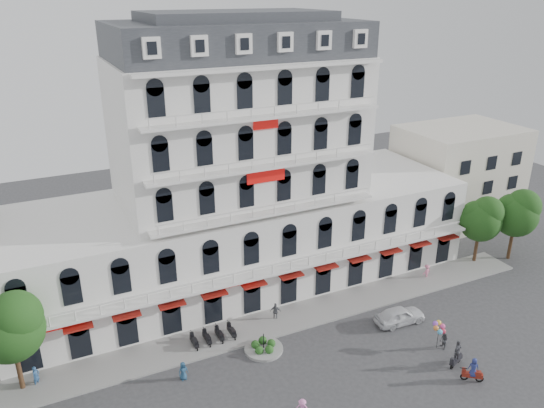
{
  "coord_description": "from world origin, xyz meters",
  "views": [
    {
      "loc": [
        -17.76,
        -26.59,
        27.49
      ],
      "look_at": [
        -0.33,
        10.0,
        11.03
      ],
      "focal_mm": 35.0,
      "sensor_mm": 36.0,
      "label": 1
    }
  ],
  "objects_px": {
    "rider_northeast": "(457,353)",
    "rider_east": "(473,370)",
    "balloon_vendor": "(442,335)",
    "parked_car": "(400,315)"
  },
  "relations": [
    {
      "from": "rider_northeast",
      "to": "rider_east",
      "type": "bearing_deg",
      "value": 64.87
    },
    {
      "from": "balloon_vendor",
      "to": "parked_car",
      "type": "bearing_deg",
      "value": 100.46
    },
    {
      "from": "rider_east",
      "to": "balloon_vendor",
      "type": "height_order",
      "value": "balloon_vendor"
    },
    {
      "from": "parked_car",
      "to": "rider_northeast",
      "type": "bearing_deg",
      "value": -173.37
    },
    {
      "from": "rider_east",
      "to": "balloon_vendor",
      "type": "xyz_separation_m",
      "value": [
        0.6,
        4.08,
        0.31
      ]
    },
    {
      "from": "rider_east",
      "to": "rider_northeast",
      "type": "xyz_separation_m",
      "value": [
        0.17,
        1.88,
        0.18
      ]
    },
    {
      "from": "parked_car",
      "to": "rider_northeast",
      "type": "height_order",
      "value": "rider_northeast"
    },
    {
      "from": "parked_car",
      "to": "rider_east",
      "type": "height_order",
      "value": "rider_east"
    },
    {
      "from": "parked_car",
      "to": "rider_east",
      "type": "xyz_separation_m",
      "value": [
        0.21,
        -8.42,
        0.22
      ]
    },
    {
      "from": "rider_east",
      "to": "parked_car",
      "type": "bearing_deg",
      "value": -51.05
    }
  ]
}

